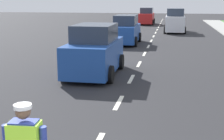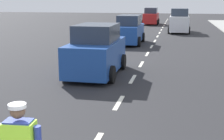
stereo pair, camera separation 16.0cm
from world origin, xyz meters
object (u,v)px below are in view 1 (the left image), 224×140
object	(u,v)px
car_outgoing_far	(175,21)
car_oncoming_third	(147,17)
car_oncoming_lead	(95,52)
car_oncoming_second	(126,30)

from	to	relation	value
car_outgoing_far	car_oncoming_third	bearing A→B (deg)	110.46
car_oncoming_third	car_outgoing_far	distance (m)	9.96
car_oncoming_third	car_outgoing_far	xyz separation A→B (m)	(3.48, -9.33, 0.09)
car_oncoming_lead	car_oncoming_second	distance (m)	9.62
car_oncoming_lead	car_outgoing_far	world-z (taller)	car_outgoing_far
car_oncoming_third	car_oncoming_second	bearing A→B (deg)	-90.05
car_oncoming_lead	car_oncoming_second	size ratio (longest dim) A/B	0.97
car_outgoing_far	car_oncoming_second	size ratio (longest dim) A/B	1.03
car_oncoming_second	car_outgoing_far	bearing A→B (deg)	68.03
car_oncoming_third	car_outgoing_far	bearing A→B (deg)	-69.54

